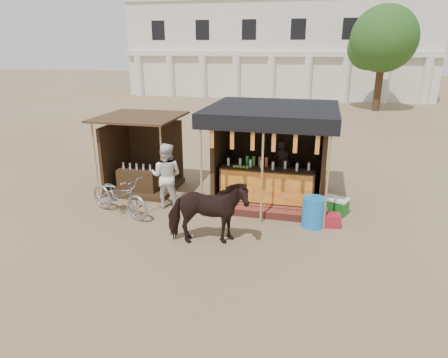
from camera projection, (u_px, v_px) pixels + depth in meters
name	position (u px, v px, depth m)	size (l,w,h in m)	color
ground	(208.00, 245.00, 9.25)	(120.00, 120.00, 0.00)	#846B4C
main_stall	(271.00, 166.00, 11.79)	(3.60, 3.61, 2.78)	brown
secondary_stall	(140.00, 163.00, 12.68)	(2.40, 2.40, 2.38)	#3A2915
cow	(207.00, 213.00, 9.09)	(0.84, 1.85, 1.56)	black
motorbike	(119.00, 195.00, 10.78)	(0.74, 2.12, 1.11)	gray
bystander	(166.00, 176.00, 11.20)	(0.90, 0.70, 1.86)	silver
blue_barrel	(313.00, 212.00, 10.11)	(0.57, 0.57, 0.78)	blue
red_crate	(332.00, 220.00, 10.18)	(0.41, 0.35, 0.33)	maroon
cooler	(336.00, 206.00, 10.92)	(0.76, 0.67, 0.46)	#16651B
background_building	(277.00, 50.00, 35.99)	(26.00, 7.45, 8.18)	silver
tree	(380.00, 41.00, 26.84)	(4.50, 4.40, 7.00)	#382314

